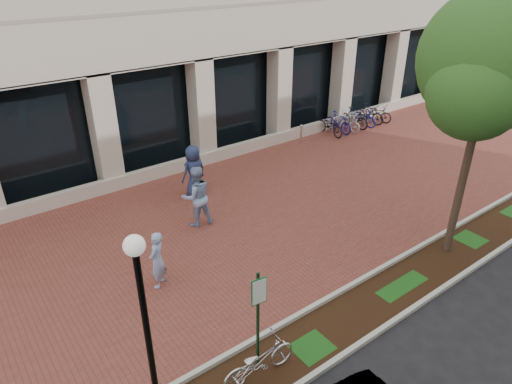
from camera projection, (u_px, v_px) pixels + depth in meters
ground at (230, 224)px, 14.68m from camera, size 120.00×120.00×0.00m
brick_plaza at (230, 224)px, 14.68m from camera, size 40.00×9.00×0.01m
planting_strip at (352, 316)px, 10.96m from camera, size 40.00×1.50×0.01m
curb_plaza_side at (330, 297)px, 11.47m from camera, size 40.00×0.12×0.12m
curb_street_side at (377, 333)px, 10.40m from camera, size 40.00×0.12×0.12m
parking_sign at (258, 309)px, 8.98m from camera, size 0.34×0.07×2.41m
lamppost at (145, 318)px, 7.83m from camera, size 0.36×0.36×3.87m
street_tree at (489, 68)px, 11.02m from camera, size 4.15×3.46×7.22m
locked_bicycle at (259, 361)px, 9.20m from camera, size 1.74×0.67×0.90m
pedestrian_left at (157, 260)px, 11.62m from camera, size 0.69×0.66×1.60m
pedestrian_mid at (196, 196)px, 14.23m from camera, size 1.09×0.91×2.00m
pedestrian_right at (194, 171)px, 15.96m from camera, size 0.98×0.69×1.89m
bollard at (301, 134)px, 20.62m from camera, size 0.12×0.12×0.92m
bike_rack_cluster at (354, 118)px, 22.51m from camera, size 4.15×1.81×1.00m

